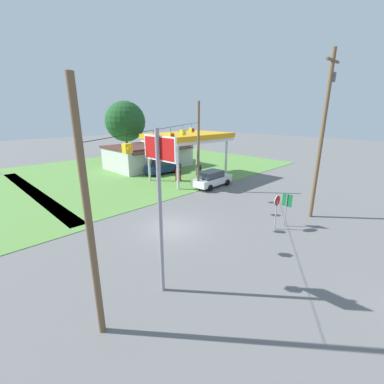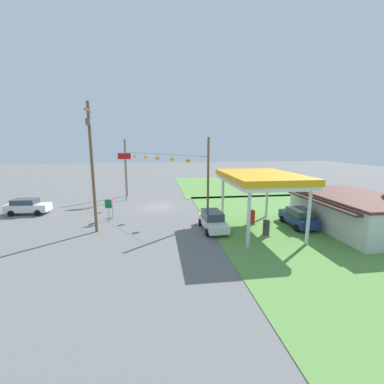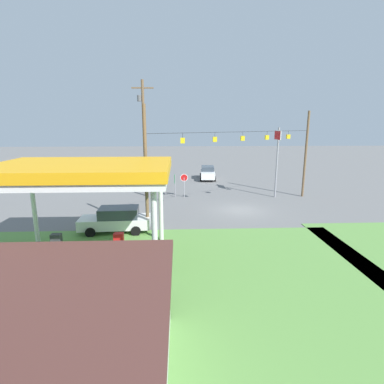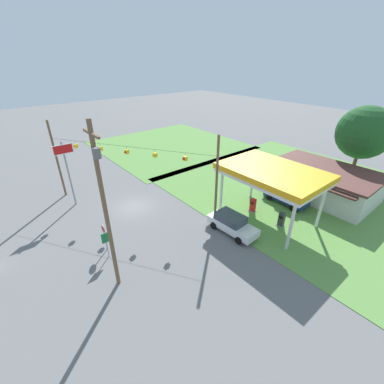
% 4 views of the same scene
% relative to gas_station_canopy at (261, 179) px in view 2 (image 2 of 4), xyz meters
% --- Properties ---
extents(ground_plane, '(160.00, 160.00, 0.00)m').
position_rel_gas_station_canopy_xyz_m(ground_plane, '(-10.70, -9.44, -5.01)').
color(ground_plane, slate).
extents(grass_verge_station_corner, '(36.00, 28.00, 0.04)m').
position_rel_gas_station_canopy_xyz_m(grass_verge_station_corner, '(2.00, 9.45, -4.99)').
color(grass_verge_station_corner, '#5B8E42').
rests_on(grass_verge_station_corner, ground).
extents(grass_verge_opposite_corner, '(24.00, 24.00, 0.04)m').
position_rel_gas_station_canopy_xyz_m(grass_verge_opposite_corner, '(-26.70, 6.56, -4.99)').
color(grass_verge_opposite_corner, '#5B8E42').
rests_on(grass_verge_opposite_corner, ground).
extents(gas_station_canopy, '(9.48, 6.50, 5.52)m').
position_rel_gas_station_canopy_xyz_m(gas_station_canopy, '(0.00, 0.00, 0.00)').
color(gas_station_canopy, silver).
rests_on(gas_station_canopy, ground).
extents(gas_station_store, '(11.64, 8.09, 3.34)m').
position_rel_gas_station_canopy_xyz_m(gas_station_store, '(0.82, 9.43, -3.32)').
color(gas_station_store, silver).
rests_on(gas_station_store, ground).
extents(fuel_pump_near, '(0.71, 0.56, 1.51)m').
position_rel_gas_station_canopy_xyz_m(fuel_pump_near, '(-1.75, -0.00, -4.29)').
color(fuel_pump_near, gray).
rests_on(fuel_pump_near, ground).
extents(fuel_pump_far, '(0.71, 0.56, 1.51)m').
position_rel_gas_station_canopy_xyz_m(fuel_pump_far, '(1.75, -0.00, -4.29)').
color(fuel_pump_far, gray).
rests_on(fuel_pump_far, ground).
extents(car_at_pumps_front, '(5.05, 2.27, 1.80)m').
position_rel_gas_station_canopy_xyz_m(car_at_pumps_front, '(-0.72, -4.38, -4.08)').
color(car_at_pumps_front, white).
rests_on(car_at_pumps_front, ground).
extents(car_at_pumps_rear, '(4.88, 2.18, 1.89)m').
position_rel_gas_station_canopy_xyz_m(car_at_pumps_rear, '(-0.47, 4.37, -4.04)').
color(car_at_pumps_rear, navy).
rests_on(car_at_pumps_rear, ground).
extents(car_on_crossroad, '(2.33, 4.86, 1.83)m').
position_rel_gas_station_canopy_xyz_m(car_on_crossroad, '(-9.23, -24.98, -4.06)').
color(car_on_crossroad, white).
rests_on(car_on_crossroad, ground).
extents(stop_sign_roadside, '(0.80, 0.08, 2.50)m').
position_rel_gas_station_canopy_xyz_m(stop_sign_roadside, '(-5.76, -14.62, -3.19)').
color(stop_sign_roadside, '#99999E').
rests_on(stop_sign_roadside, ground).
extents(stop_sign_overhead, '(0.22, 1.94, 7.26)m').
position_rel_gas_station_canopy_xyz_m(stop_sign_overhead, '(-15.34, -14.21, 0.01)').
color(stop_sign_overhead, gray).
rests_on(stop_sign_overhead, ground).
extents(route_sign, '(0.10, 0.70, 2.40)m').
position_rel_gas_station_canopy_xyz_m(route_sign, '(-4.77, -14.85, -3.29)').
color(route_sign, gray).
rests_on(route_sign, ground).
extents(utility_pole_main, '(2.20, 0.44, 11.92)m').
position_rel_gas_station_canopy_xyz_m(utility_pole_main, '(-1.61, -15.46, 1.60)').
color(utility_pole_main, brown).
rests_on(utility_pole_main, ground).
extents(signal_span_gantry, '(15.74, 10.24, 8.90)m').
position_rel_gas_station_canopy_xyz_m(signal_span_gantry, '(-10.70, -9.45, -0.08)').
color(signal_span_gantry, brown).
rests_on(signal_span_gantry, ground).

